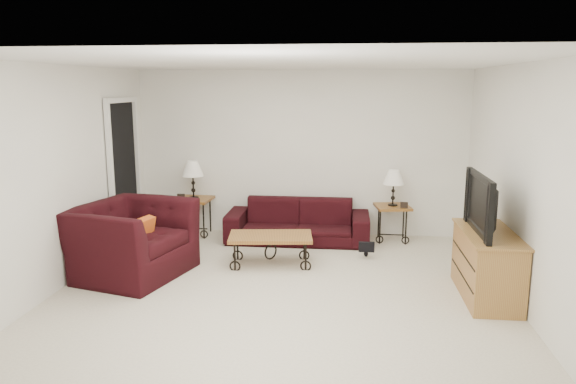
# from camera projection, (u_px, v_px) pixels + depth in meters

# --- Properties ---
(ground) EXTENTS (5.00, 5.00, 0.00)m
(ground) POSITION_uv_depth(u_px,v_px,m) (281.00, 291.00, 6.06)
(ground) COLOR beige
(ground) RESTS_ON ground
(wall_back) EXTENTS (5.00, 0.02, 2.50)m
(wall_back) POSITION_uv_depth(u_px,v_px,m) (301.00, 153.00, 8.26)
(wall_back) COLOR white
(wall_back) RESTS_ON ground
(wall_front) EXTENTS (5.00, 0.02, 2.50)m
(wall_front) POSITION_uv_depth(u_px,v_px,m) (232.00, 251.00, 3.38)
(wall_front) COLOR white
(wall_front) RESTS_ON ground
(wall_left) EXTENTS (0.02, 5.00, 2.50)m
(wall_left) POSITION_uv_depth(u_px,v_px,m) (61.00, 177.00, 6.09)
(wall_left) COLOR white
(wall_left) RESTS_ON ground
(wall_right) EXTENTS (0.02, 5.00, 2.50)m
(wall_right) POSITION_uv_depth(u_px,v_px,m) (522.00, 186.00, 5.55)
(wall_right) COLOR white
(wall_right) RESTS_ON ground
(ceiling) EXTENTS (5.00, 5.00, 0.00)m
(ceiling) POSITION_uv_depth(u_px,v_px,m) (281.00, 63.00, 5.58)
(ceiling) COLOR white
(ceiling) RESTS_ON wall_back
(doorway) EXTENTS (0.08, 0.94, 2.04)m
(doorway) POSITION_uv_depth(u_px,v_px,m) (124.00, 174.00, 7.74)
(doorway) COLOR black
(doorway) RESTS_ON ground
(sofa) EXTENTS (2.08, 0.81, 0.61)m
(sofa) POSITION_uv_depth(u_px,v_px,m) (298.00, 221.00, 7.97)
(sofa) COLOR black
(sofa) RESTS_ON ground
(side_table_left) EXTENTS (0.56, 0.56, 0.57)m
(side_table_left) POSITION_uv_depth(u_px,v_px,m) (194.00, 216.00, 8.33)
(side_table_left) COLOR #986226
(side_table_left) RESTS_ON ground
(side_table_right) EXTENTS (0.56, 0.56, 0.53)m
(side_table_right) POSITION_uv_depth(u_px,v_px,m) (392.00, 223.00, 8.01)
(side_table_right) COLOR #986226
(side_table_right) RESTS_ON ground
(lamp_left) EXTENTS (0.34, 0.34, 0.57)m
(lamp_left) POSITION_uv_depth(u_px,v_px,m) (193.00, 180.00, 8.22)
(lamp_left) COLOR black
(lamp_left) RESTS_ON side_table_left
(lamp_right) EXTENTS (0.35, 0.35, 0.53)m
(lamp_right) POSITION_uv_depth(u_px,v_px,m) (393.00, 188.00, 7.91)
(lamp_right) COLOR black
(lamp_right) RESTS_ON side_table_right
(photo_frame_left) EXTENTS (0.12, 0.03, 0.10)m
(photo_frame_left) POSITION_uv_depth(u_px,v_px,m) (181.00, 197.00, 8.13)
(photo_frame_left) COLOR black
(photo_frame_left) RESTS_ON side_table_left
(photo_frame_right) EXTENTS (0.11, 0.02, 0.09)m
(photo_frame_right) POSITION_uv_depth(u_px,v_px,m) (404.00, 205.00, 7.79)
(photo_frame_right) COLOR black
(photo_frame_right) RESTS_ON side_table_right
(coffee_table) EXTENTS (1.11, 0.69, 0.39)m
(coffee_table) POSITION_uv_depth(u_px,v_px,m) (271.00, 250.00, 6.93)
(coffee_table) COLOR #986226
(coffee_table) RESTS_ON ground
(armchair) EXTENTS (1.49, 1.60, 0.87)m
(armchair) POSITION_uv_depth(u_px,v_px,m) (131.00, 240.00, 6.53)
(armchair) COLOR black
(armchair) RESTS_ON ground
(throw_pillow) EXTENTS (0.20, 0.41, 0.39)m
(throw_pillow) POSITION_uv_depth(u_px,v_px,m) (141.00, 235.00, 6.45)
(throw_pillow) COLOR #C46719
(throw_pillow) RESTS_ON armchair
(tv_stand) EXTENTS (0.51, 1.21, 0.73)m
(tv_stand) POSITION_uv_depth(u_px,v_px,m) (487.00, 265.00, 5.84)
(tv_stand) COLOR olive
(tv_stand) RESTS_ON ground
(television) EXTENTS (0.14, 1.09, 0.63)m
(television) POSITION_uv_depth(u_px,v_px,m) (489.00, 204.00, 5.71)
(television) COLOR black
(television) RESTS_ON tv_stand
(backpack) EXTENTS (0.39, 0.34, 0.41)m
(backpack) POSITION_uv_depth(u_px,v_px,m) (366.00, 242.00, 7.26)
(backpack) COLOR black
(backpack) RESTS_ON ground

